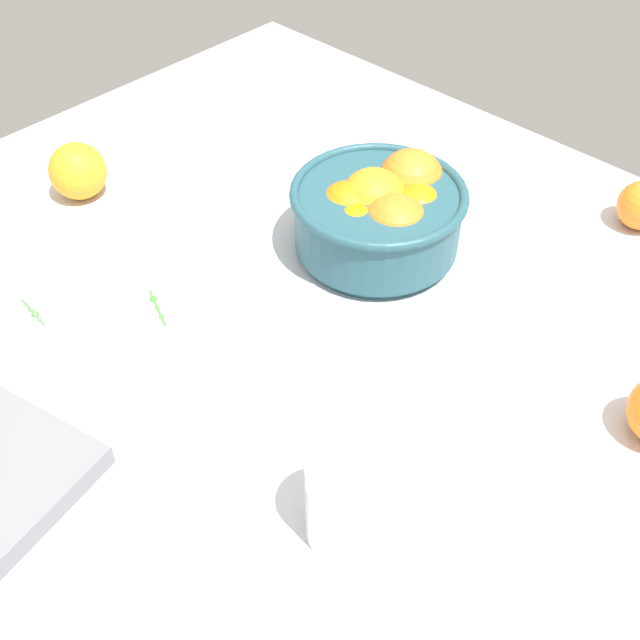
{
  "coord_description": "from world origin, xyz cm",
  "views": [
    {
      "loc": [
        41.41,
        -49.23,
        65.15
      ],
      "look_at": [
        -1.96,
        -3.59,
        4.42
      ],
      "focal_mm": 45.39,
      "sensor_mm": 36.0,
      "label": 1
    }
  ],
  "objects": [
    {
      "name": "ground_plane",
      "position": [
        0.0,
        0.0,
        -1.5
      ],
      "size": [
        134.89,
        104.54,
        3.0
      ],
      "primitive_type": "cube",
      "color": "silver"
    },
    {
      "name": "fruit_bowl",
      "position": [
        -8.58,
        14.09,
        5.49
      ],
      "size": [
        21.69,
        21.88,
        11.14
      ],
      "color": "#234C56",
      "rests_on": "ground_plane"
    },
    {
      "name": "juice_glass",
      "position": [
        15.72,
        -18.75,
        4.62
      ],
      "size": [
        7.37,
        7.37,
        10.32
      ],
      "color": "white",
      "rests_on": "ground_plane"
    },
    {
      "name": "loose_orange_1",
      "position": [
        -46.09,
        -4.71,
        3.88
      ],
      "size": [
        7.76,
        7.76,
        7.76
      ],
      "primitive_type": "sphere",
      "color": "orange",
      "rests_on": "ground_plane"
    },
    {
      "name": "herb_sprig_0",
      "position": [
        -20.94,
        -11.82,
        0.25
      ],
      "size": [
        6.28,
        2.8,
        0.96
      ],
      "color": "#3F872E",
      "rests_on": "ground_plane"
    },
    {
      "name": "herb_sprig_1",
      "position": [
        -30.26,
        -22.55,
        0.27
      ],
      "size": [
        5.67,
        1.02,
        0.99
      ],
      "color": "#4D7646",
      "rests_on": "ground_plane"
    }
  ]
}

